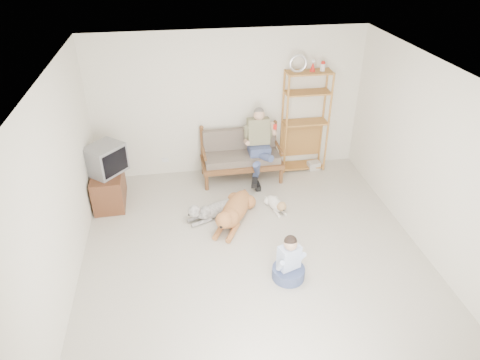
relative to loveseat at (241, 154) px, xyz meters
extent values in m
plane|color=silver|center=(-0.17, -2.40, -0.49)|extent=(5.50, 5.50, 0.00)
plane|color=silver|center=(-0.17, -2.40, 2.21)|extent=(5.50, 5.50, 0.00)
plane|color=silver|center=(-0.17, 0.35, 0.86)|extent=(5.00, 0.00, 5.00)
plane|color=silver|center=(-2.67, -2.40, 0.86)|extent=(0.00, 5.50, 5.50)
plane|color=silver|center=(2.33, -2.40, 0.86)|extent=(0.00, 5.50, 5.50)
cube|color=brown|center=(0.00, -0.07, -0.14)|extent=(1.51, 0.72, 0.10)
cube|color=#706355|center=(0.00, -0.07, -0.02)|extent=(1.39, 0.62, 0.13)
cube|color=#706355|center=(0.00, 0.17, 0.21)|extent=(1.38, 0.14, 0.45)
cylinder|color=brown|center=(0.00, 0.23, 0.41)|extent=(1.40, 0.07, 0.05)
cylinder|color=brown|center=(-0.70, -0.37, -0.34)|extent=(0.07, 0.07, 0.30)
cylinder|color=brown|center=(-0.70, 0.23, -0.01)|extent=(0.07, 0.07, 0.95)
cylinder|color=brown|center=(0.70, -0.37, -0.34)|extent=(0.07, 0.07, 0.30)
cylinder|color=brown|center=(0.70, 0.23, -0.01)|extent=(0.07, 0.07, 0.95)
cube|color=#465380|center=(0.32, -0.10, 0.12)|extent=(0.38, 0.36, 0.19)
cube|color=gray|center=(0.32, -0.01, 0.45)|extent=(0.40, 0.27, 0.50)
sphere|color=tan|center=(0.32, -0.03, 0.79)|extent=(0.20, 0.20, 0.20)
sphere|color=#59544F|center=(0.32, -0.02, 0.82)|extent=(0.18, 0.18, 0.18)
cylinder|color=red|center=(0.58, -0.22, 0.61)|extent=(0.07, 0.07, 0.09)
cube|color=#AF7537|center=(1.25, 0.15, 1.46)|extent=(0.83, 0.34, 0.03)
torus|color=silver|center=(1.04, 0.15, 1.62)|extent=(0.33, 0.05, 0.33)
cone|color=red|center=(1.31, 0.15, 1.55)|extent=(0.11, 0.11, 0.17)
cylinder|color=#AF7537|center=(0.85, -0.01, 0.49)|extent=(0.04, 0.04, 1.96)
cylinder|color=#AF7537|center=(0.85, 0.31, 0.49)|extent=(0.04, 0.04, 1.96)
cylinder|color=#AF7537|center=(1.66, -0.01, 0.49)|extent=(0.04, 0.04, 1.96)
cylinder|color=#AF7537|center=(1.66, 0.31, 0.49)|extent=(0.04, 0.04, 1.96)
cube|color=white|center=(1.48, 0.06, -0.41)|extent=(0.26, 0.20, 0.15)
cube|color=brown|center=(-2.39, -0.51, -0.19)|extent=(0.53, 0.91, 0.60)
cube|color=brown|center=(-2.63, -0.73, -0.19)|extent=(0.03, 0.40, 0.50)
cube|color=brown|center=(-2.63, -0.29, -0.19)|extent=(0.03, 0.40, 0.50)
cube|color=slate|center=(-2.37, -0.49, 0.36)|extent=(0.74, 0.75, 0.49)
cube|color=black|center=(-2.20, -0.65, 0.36)|extent=(0.34, 0.39, 0.39)
cube|color=silver|center=(-1.42, 0.33, -0.19)|extent=(0.12, 0.02, 0.08)
ellipsoid|color=#C07A42|center=(-0.30, -1.29, -0.32)|extent=(0.81, 1.10, 0.33)
sphere|color=#C07A42|center=(-0.44, -1.57, -0.30)|extent=(0.33, 0.33, 0.33)
sphere|color=#C07A42|center=(-0.56, -1.81, -0.16)|extent=(0.26, 0.26, 0.26)
ellipsoid|color=#C07A42|center=(-0.61, -1.91, -0.18)|extent=(0.19, 0.22, 0.10)
cylinder|color=#C07A42|center=(-0.06, -0.83, -0.42)|extent=(0.10, 0.42, 0.05)
ellipsoid|color=#C07A42|center=(-0.63, -1.74, -0.16)|extent=(0.09, 0.10, 0.13)
ellipsoid|color=#C07A42|center=(-0.47, -1.82, -0.16)|extent=(0.09, 0.10, 0.13)
ellipsoid|color=white|center=(-0.58, -1.20, -0.37)|extent=(0.84, 0.56, 0.24)
sphere|color=white|center=(-0.80, -1.29, -0.35)|extent=(0.24, 0.24, 0.24)
sphere|color=white|center=(-0.98, -1.37, -0.25)|extent=(0.21, 0.21, 0.21)
ellipsoid|color=white|center=(-1.07, -1.41, -0.27)|extent=(0.17, 0.14, 0.08)
cylinder|color=white|center=(-0.22, -1.04, -0.44)|extent=(0.26, 0.24, 0.04)
ellipsoid|color=white|center=(-0.99, -1.30, -0.25)|extent=(0.08, 0.07, 0.10)
ellipsoid|color=white|center=(-0.94, -1.43, -0.25)|extent=(0.08, 0.07, 0.10)
ellipsoid|color=white|center=(0.40, -1.14, -0.40)|extent=(0.30, 0.48, 0.18)
sphere|color=white|center=(0.44, -1.27, -0.39)|extent=(0.18, 0.18, 0.18)
sphere|color=tan|center=(0.46, -1.38, -0.31)|extent=(0.16, 0.16, 0.16)
ellipsoid|color=tan|center=(0.48, -1.45, -0.32)|extent=(0.10, 0.13, 0.06)
cylinder|color=white|center=(0.35, -0.92, -0.45)|extent=(0.12, 0.16, 0.03)
cone|color=tan|center=(0.41, -1.37, -0.26)|extent=(0.05, 0.05, 0.06)
cone|color=tan|center=(0.51, -1.35, -0.26)|extent=(0.05, 0.05, 0.06)
torus|color=red|center=(0.46, -1.35, -0.32)|extent=(0.15, 0.15, 0.02)
cylinder|color=#465380|center=(0.21, -2.81, -0.40)|extent=(0.45, 0.45, 0.16)
cube|color=silver|center=(0.21, -2.79, -0.14)|extent=(0.33, 0.27, 0.35)
sphere|color=tan|center=(0.21, -2.81, 0.11)|extent=(0.18, 0.18, 0.18)
sphere|color=black|center=(0.21, -2.80, 0.14)|extent=(0.17, 0.17, 0.17)
camera|label=1|loc=(-1.15, -7.03, 3.76)|focal=32.00mm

